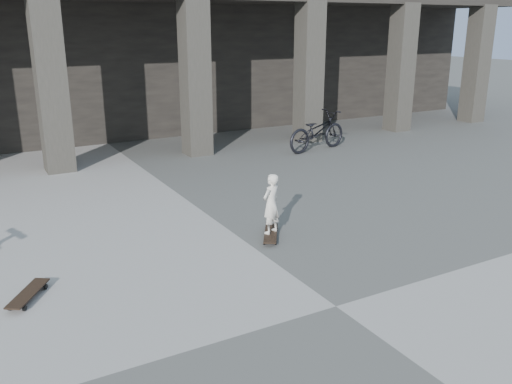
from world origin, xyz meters
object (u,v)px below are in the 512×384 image
child (271,204)px  bicycle (317,131)px  longboard (271,234)px  skateboard_spare (28,294)px

child → bicycle: 6.62m
longboard → bicycle: 6.64m
skateboard_spare → child: size_ratio=0.80×
bicycle → child: bearing=127.5°
longboard → bicycle: bearing=-8.8°
child → bicycle: child is taller
longboard → skateboard_spare: 3.78m
skateboard_spare → bicycle: size_ratio=0.39×
child → bicycle: bearing=-154.7°
child → bicycle: (4.40, 4.94, -0.05)m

